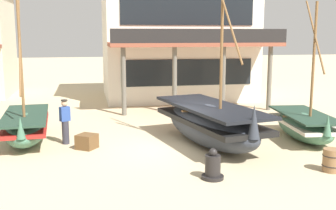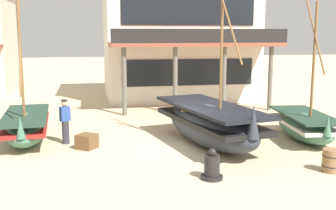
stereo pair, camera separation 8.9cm
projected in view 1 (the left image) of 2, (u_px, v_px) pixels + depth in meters
The scene contains 9 objects.
ground_plane at pixel (173, 147), 15.06m from camera, with size 120.00×120.00×0.00m, color #CCB78E.
fishing_boat_near_left at pixel (304, 125), 16.08m from camera, with size 2.00×4.12×5.34m.
fishing_boat_centre_large at pixel (210, 123), 15.21m from camera, with size 3.16×6.00×7.39m.
fishing_boat_far_right at pixel (26, 126), 15.76m from camera, with size 1.88×4.63×6.01m.
fisherman_by_hull at pixel (65, 122), 15.41m from camera, with size 0.42×0.37×1.68m.
capstan_winch at pixel (213, 167), 11.75m from camera, with size 0.64×0.64×0.90m.
wooden_barrel at pixel (332, 160), 12.37m from camera, with size 0.56×0.56×0.70m.
cargo_crate at pixel (87, 142), 14.86m from camera, with size 0.63×0.63×0.52m, color brown.
harbor_building_main at pixel (176, 41), 26.57m from camera, with size 9.50×9.56×7.17m.
Camera 1 is at (-3.00, -14.27, 4.10)m, focal length 44.16 mm.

